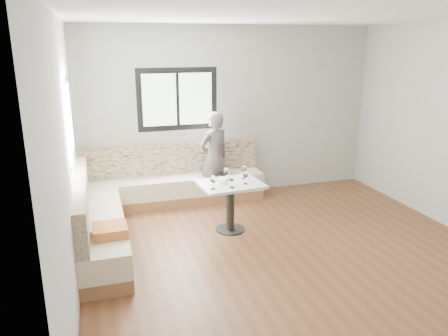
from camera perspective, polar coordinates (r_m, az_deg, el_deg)
The scene contains 10 objects.
room at distance 5.10m, azimuth 8.43°, elevation 3.24°, with size 5.01×5.01×2.81m.
banquette at distance 6.46m, azimuth -10.26°, elevation -4.07°, with size 2.90×2.80×0.95m.
table at distance 5.99m, azimuth 0.84°, elevation -3.55°, with size 0.89×0.73×0.69m.
person at distance 7.02m, azimuth -1.29°, elevation 1.39°, with size 0.54×0.36×1.49m, color #5A5357.
olive_ramekin at distance 5.90m, azimuth -0.06°, elevation -1.89°, with size 0.09×0.09×0.03m.
wine_glass_a at distance 5.65m, azimuth -1.41°, elevation -1.49°, with size 0.09×0.09×0.19m.
wine_glass_b at distance 5.70m, azimuth 1.05°, elevation -1.33°, with size 0.09×0.09×0.19m.
wine_glass_c at distance 5.86m, azimuth 2.86°, elevation -0.83°, with size 0.09×0.09×0.19m.
wine_glass_d at distance 5.98m, azimuth 0.37°, elevation -0.47°, with size 0.09×0.09×0.19m.
wine_glass_e at distance 6.09m, azimuth 2.63°, elevation -0.17°, with size 0.09×0.09×0.19m.
Camera 1 is at (-2.22, -4.41, 2.54)m, focal length 35.00 mm.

